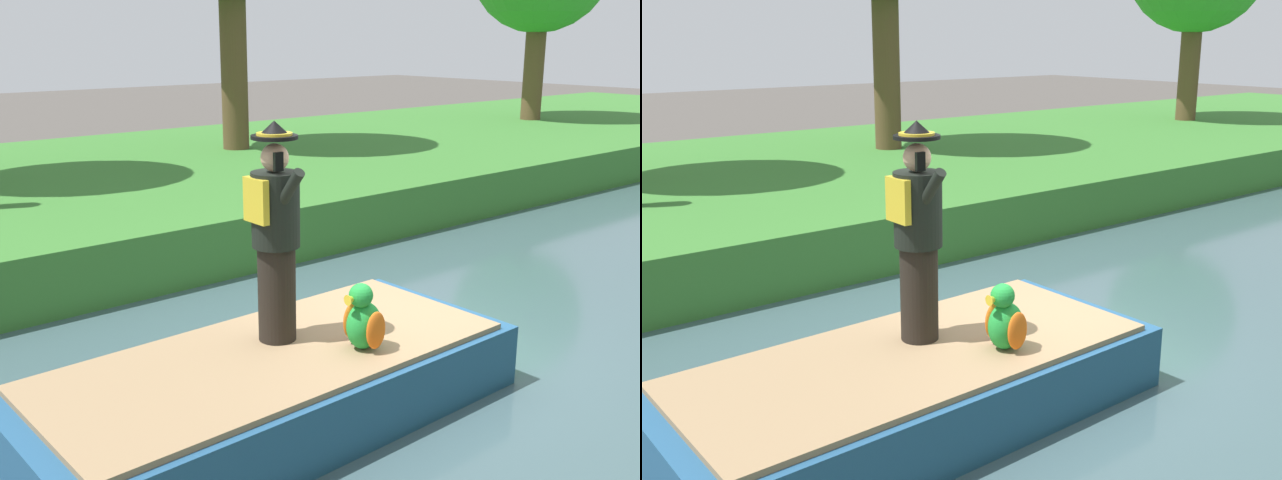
{
  "view_description": "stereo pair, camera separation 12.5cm",
  "coord_description": "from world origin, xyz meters",
  "views": [
    {
      "loc": [
        4.59,
        -4.93,
        3.21
      ],
      "look_at": [
        0.11,
        -1.23,
        1.61
      ],
      "focal_mm": 41.95,
      "sensor_mm": 36.0,
      "label": 1
    },
    {
      "loc": [
        4.67,
        -4.84,
        3.21
      ],
      "look_at": [
        0.11,
        -1.23,
        1.61
      ],
      "focal_mm": 41.95,
      "sensor_mm": 36.0,
      "label": 2
    }
  ],
  "objects": [
    {
      "name": "ground_plane",
      "position": [
        0.0,
        0.0,
        0.0
      ],
      "size": [
        80.0,
        80.0,
        0.0
      ],
      "primitive_type": "plane",
      "color": "#4C4742"
    },
    {
      "name": "canal_water",
      "position": [
        0.0,
        0.0,
        0.05
      ],
      "size": [
        6.73,
        48.0,
        0.1
      ],
      "primitive_type": "cube",
      "color": "#3D565B",
      "rests_on": "ground"
    },
    {
      "name": "grass_bank_near",
      "position": [
        -8.0,
        0.0,
        0.45
      ],
      "size": [
        9.27,
        48.0,
        0.89
      ],
      "primitive_type": "cube",
      "color": "#38752D",
      "rests_on": "ground"
    },
    {
      "name": "boat",
      "position": [
        0.0,
        -1.64,
        0.4
      ],
      "size": [
        1.86,
        4.22,
        0.61
      ],
      "color": "#23517A",
      "rests_on": "canal_water"
    },
    {
      "name": "person_pirate",
      "position": [
        -0.2,
        -1.45,
        1.64
      ],
      "size": [
        0.61,
        0.42,
        1.85
      ],
      "rotation": [
        0.0,
        0.0,
        0.09
      ],
      "color": "black",
      "rests_on": "boat"
    },
    {
      "name": "parrot_plush",
      "position": [
        0.41,
        -1.02,
        0.95
      ],
      "size": [
        0.36,
        0.35,
        0.57
      ],
      "color": "green",
      "rests_on": "boat"
    }
  ]
}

